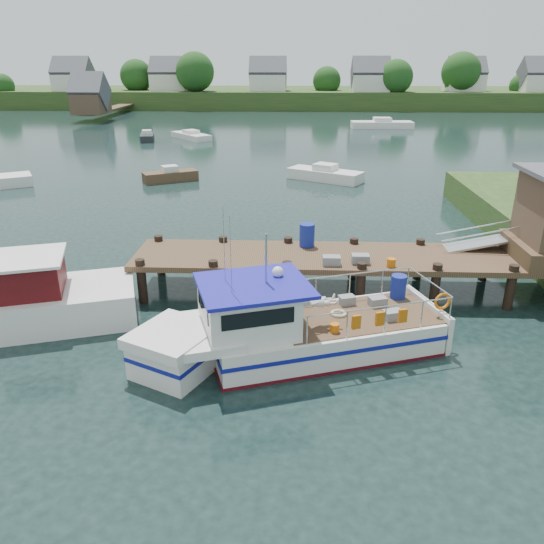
{
  "coord_description": "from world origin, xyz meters",
  "views": [
    {
      "loc": [
        -0.3,
        -17.89,
        7.9
      ],
      "look_at": [
        -1.0,
        -1.5,
        1.3
      ],
      "focal_mm": 35.0,
      "sensor_mm": 36.0,
      "label": 1
    }
  ],
  "objects_px": {
    "lobster_boat": "(288,331)",
    "moored_b": "(325,174)",
    "moored_rowboat": "(170,175)",
    "moored_d": "(191,136)",
    "moored_far": "(382,124)",
    "moored_e": "(147,137)",
    "dock": "(489,234)"
  },
  "relations": [
    {
      "from": "lobster_boat",
      "to": "moored_b",
      "type": "distance_m",
      "value": 23.92
    },
    {
      "from": "moored_d",
      "to": "moored_far",
      "type": "bearing_deg",
      "value": 16.37
    },
    {
      "from": "lobster_boat",
      "to": "moored_d",
      "type": "height_order",
      "value": "lobster_boat"
    },
    {
      "from": "lobster_boat",
      "to": "moored_e",
      "type": "distance_m",
      "value": 45.35
    },
    {
      "from": "dock",
      "to": "moored_d",
      "type": "relative_size",
      "value": 3.03
    },
    {
      "from": "dock",
      "to": "moored_far",
      "type": "relative_size",
      "value": 2.21
    },
    {
      "from": "moored_e",
      "to": "lobster_boat",
      "type": "bearing_deg",
      "value": -93.24
    },
    {
      "from": "moored_rowboat",
      "to": "moored_far",
      "type": "bearing_deg",
      "value": 60.13
    },
    {
      "from": "dock",
      "to": "moored_e",
      "type": "distance_m",
      "value": 44.08
    },
    {
      "from": "dock",
      "to": "moored_d",
      "type": "xyz_separation_m",
      "value": [
        -17.87,
        39.32,
        -1.89
      ]
    },
    {
      "from": "moored_b",
      "to": "moored_rowboat",
      "type": "bearing_deg",
      "value": 179.02
    },
    {
      "from": "lobster_boat",
      "to": "moored_far",
      "type": "height_order",
      "value": "lobster_boat"
    },
    {
      "from": "moored_rowboat",
      "to": "moored_d",
      "type": "height_order",
      "value": "moored_rowboat"
    },
    {
      "from": "moored_rowboat",
      "to": "moored_b",
      "type": "height_order",
      "value": "moored_b"
    },
    {
      "from": "dock",
      "to": "moored_b",
      "type": "bearing_deg",
      "value": 103.73
    },
    {
      "from": "moored_b",
      "to": "moored_e",
      "type": "height_order",
      "value": "moored_b"
    },
    {
      "from": "lobster_boat",
      "to": "moored_e",
      "type": "height_order",
      "value": "lobster_boat"
    },
    {
      "from": "lobster_boat",
      "to": "moored_b",
      "type": "bearing_deg",
      "value": 66.2
    },
    {
      "from": "moored_far",
      "to": "moored_b",
      "type": "height_order",
      "value": "moored_far"
    },
    {
      "from": "moored_b",
      "to": "moored_e",
      "type": "distance_m",
      "value": 25.79
    },
    {
      "from": "lobster_boat",
      "to": "moored_b",
      "type": "xyz_separation_m",
      "value": [
        2.26,
        23.81,
        -0.37
      ]
    },
    {
      "from": "dock",
      "to": "moored_b",
      "type": "height_order",
      "value": "dock"
    },
    {
      "from": "lobster_boat",
      "to": "moored_e",
      "type": "relative_size",
      "value": 2.22
    },
    {
      "from": "moored_b",
      "to": "moored_d",
      "type": "distance_m",
      "value": 24.12
    },
    {
      "from": "dock",
      "to": "lobster_boat",
      "type": "height_order",
      "value": "dock"
    },
    {
      "from": "moored_rowboat",
      "to": "moored_e",
      "type": "bearing_deg",
      "value": 110.75
    },
    {
      "from": "lobster_boat",
      "to": "moored_far",
      "type": "bearing_deg",
      "value": 60.44
    },
    {
      "from": "moored_b",
      "to": "moored_d",
      "type": "bearing_deg",
      "value": 118.24
    },
    {
      "from": "lobster_boat",
      "to": "moored_e",
      "type": "bearing_deg",
      "value": 91.34
    },
    {
      "from": "lobster_boat",
      "to": "moored_b",
      "type": "relative_size",
      "value": 1.67
    },
    {
      "from": "lobster_boat",
      "to": "moored_e",
      "type": "xyz_separation_m",
      "value": [
        -15.3,
        42.69,
        -0.41
      ]
    },
    {
      "from": "dock",
      "to": "moored_rowboat",
      "type": "xyz_separation_m",
      "value": [
        -15.43,
        18.38,
        -1.84
      ]
    }
  ]
}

